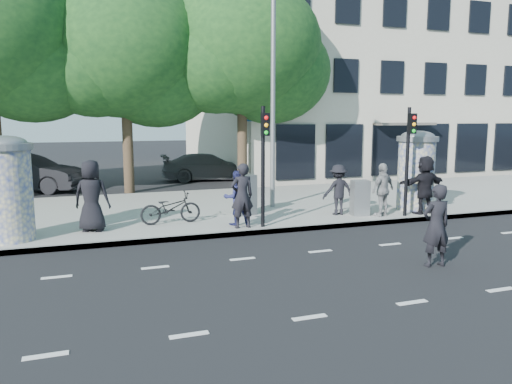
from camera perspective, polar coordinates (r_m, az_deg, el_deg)
name	(u,v)px	position (r m, az deg, el deg)	size (l,w,h in m)	color
ground	(349,268)	(11.19, 10.61, -8.49)	(120.00, 120.00, 0.00)	black
sidewalk	(243,206)	(17.87, -1.44, -1.66)	(40.00, 8.00, 0.15)	gray
curb	(286,230)	(14.24, 3.47, -4.33)	(40.00, 0.10, 0.16)	slate
lane_dash_near	(412,303)	(9.45, 17.40, -11.96)	(32.00, 0.12, 0.01)	silver
lane_dash_far	(320,251)	(12.37, 7.36, -6.74)	(32.00, 0.12, 0.01)	silver
ad_column_left	(7,186)	(13.96, -26.59, 0.61)	(1.36, 1.36, 2.65)	beige
ad_column_right	(416,168)	(17.60, 17.84, 2.58)	(1.36, 1.36, 2.65)	beige
traffic_pole_near	(264,154)	(13.92, 0.88, 4.37)	(0.22, 0.31, 3.40)	black
traffic_pole_far	(409,150)	(16.22, 17.06, 4.59)	(0.22, 0.31, 3.40)	black
street_lamp	(274,70)	(17.11, 2.04, 13.75)	(0.25, 0.93, 8.00)	slate
tree_near_left	(124,48)	(22.20, -14.84, 15.59)	(6.80, 6.80, 8.97)	#38281C
tree_center	(242,46)	(22.82, -1.63, 16.29)	(7.00, 7.00, 9.30)	#38281C
building	(359,74)	(34.12, 11.69, 13.03)	(20.30, 15.85, 12.00)	beige
ped_a	(92,196)	(14.26, -18.28, -0.42)	(0.96, 0.62, 1.96)	black
ped_b	(242,196)	(13.97, -1.60, -0.43)	(0.67, 0.44, 1.83)	black
ped_c	(236,198)	(14.40, -2.25, -0.67)	(0.77, 0.60, 1.58)	navy
ped_d	(338,190)	(16.11, 9.38, 0.26)	(1.04, 0.60, 1.61)	black
ped_e	(383,190)	(16.13, 14.30, 0.25)	(0.98, 0.56, 1.68)	gray
ped_f	(425,185)	(16.94, 18.73, 0.79)	(1.74, 0.63, 1.88)	black
man_road	(436,226)	(11.57, 19.89, -3.63)	(0.67, 0.44, 1.82)	black
bicycle	(171,208)	(14.80, -9.74, -1.81)	(1.77, 0.62, 0.93)	black
cabinet_left	(245,195)	(15.90, -1.21, -0.32)	(0.61, 0.45, 1.28)	slate
cabinet_right	(360,198)	(16.15, 11.80, -0.65)	(0.54, 0.39, 1.12)	gray
car_mid	(26,173)	(23.96, -24.79, 1.95)	(4.92, 1.72, 1.62)	black
car_right	(208,167)	(25.88, -5.47, 2.87)	(4.75, 1.93, 1.38)	#484B4F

